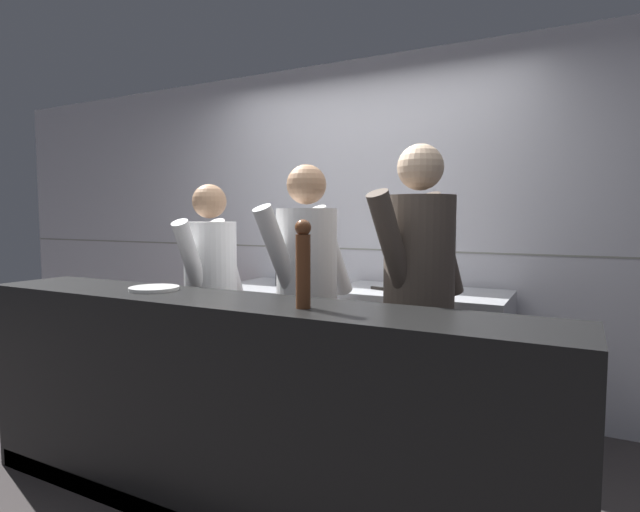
{
  "coord_description": "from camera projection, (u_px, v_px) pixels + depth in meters",
  "views": [
    {
      "loc": [
        1.52,
        -2.12,
        1.4
      ],
      "look_at": [
        0.04,
        0.71,
        1.15
      ],
      "focal_mm": 28.0,
      "sensor_mm": 36.0,
      "label": 1
    }
  ],
  "objects": [
    {
      "name": "pass_counter",
      "position": [
        233.0,
        410.0,
        2.3
      ],
      "size": [
        2.94,
        0.45,
        1.03
      ],
      "color": "black",
      "rests_on": "ground_plane"
    },
    {
      "name": "chefs_knife",
      "position": [
        390.0,
        290.0,
        3.29
      ],
      "size": [
        0.37,
        0.13,
        0.02
      ],
      "color": "#B7BABF",
      "rests_on": "prep_counter"
    },
    {
      "name": "chef_head_cook",
      "position": [
        211.0,
        298.0,
        3.14
      ],
      "size": [
        0.36,
        0.7,
        1.6
      ],
      "rotation": [
        0.0,
        0.0,
        0.11
      ],
      "color": "black",
      "rests_on": "ground_plane"
    },
    {
      "name": "mixing_bowl_steel",
      "position": [
        445.0,
        285.0,
        3.27
      ],
      "size": [
        0.25,
        0.25,
        0.09
      ],
      "color": "#B7BABF",
      "rests_on": "prep_counter"
    },
    {
      "name": "wall_back_tiled",
      "position": [
        362.0,
        230.0,
        3.9
      ],
      "size": [
        8.0,
        0.06,
        2.6
      ],
      "color": "silver",
      "rests_on": "ground_plane"
    },
    {
      "name": "pepper_mill",
      "position": [
        303.0,
        262.0,
        2.02
      ],
      "size": [
        0.07,
        0.07,
        0.36
      ],
      "color": "brown",
      "rests_on": "pass_counter"
    },
    {
      "name": "prep_counter",
      "position": [
        419.0,
        359.0,
        3.34
      ],
      "size": [
        1.13,
        0.65,
        0.91
      ],
      "color": "#B7BABF",
      "rests_on": "ground_plane"
    },
    {
      "name": "chef_sous",
      "position": [
        307.0,
        297.0,
        2.85
      ],
      "size": [
        0.43,
        0.73,
        1.69
      ],
      "rotation": [
        0.0,
        0.0,
        -0.3
      ],
      "color": "black",
      "rests_on": "ground_plane"
    },
    {
      "name": "oven_range",
      "position": [
        285.0,
        342.0,
        3.83
      ],
      "size": [
        0.9,
        0.71,
        0.88
      ],
      "color": "maroon",
      "rests_on": "ground_plane"
    },
    {
      "name": "plated_dish_main",
      "position": [
        154.0,
        289.0,
        2.53
      ],
      "size": [
        0.25,
        0.25,
        0.02
      ],
      "color": "white",
      "rests_on": "pass_counter"
    },
    {
      "name": "chef_line",
      "position": [
        418.0,
        299.0,
        2.55
      ],
      "size": [
        0.46,
        0.76,
        1.77
      ],
      "rotation": [
        0.0,
        0.0,
        -0.33
      ],
      "color": "black",
      "rests_on": "ground_plane"
    },
    {
      "name": "ground_plane",
      "position": [
        253.0,
        477.0,
        2.68
      ],
      "size": [
        14.0,
        14.0,
        0.0
      ],
      "primitive_type": "plane",
      "color": "#383333"
    },
    {
      "name": "stock_pot",
      "position": [
        292.0,
        270.0,
        3.81
      ],
      "size": [
        0.26,
        0.26,
        0.22
      ],
      "color": "#2D2D33",
      "rests_on": "oven_range"
    }
  ]
}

